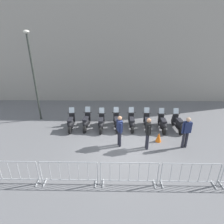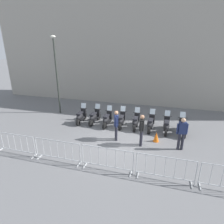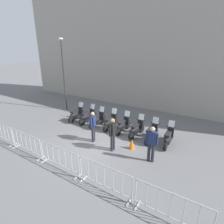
# 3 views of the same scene
# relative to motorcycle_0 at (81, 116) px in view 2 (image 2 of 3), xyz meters

# --- Properties ---
(ground_plane) EXTENTS (120.00, 120.00, 0.00)m
(ground_plane) POSITION_rel_motorcycle_0_xyz_m (3.20, -2.16, -0.45)
(ground_plane) COLOR slate
(building_facade) EXTENTS (28.09, 3.89, 11.48)m
(building_facade) POSITION_rel_motorcycle_0_xyz_m (3.65, 6.29, 5.29)
(building_facade) COLOR #9E998E
(building_facade) RESTS_ON ground
(motorcycle_0) EXTENTS (0.56, 1.72, 1.24)m
(motorcycle_0) POSITION_rel_motorcycle_0_xyz_m (0.00, 0.00, 0.00)
(motorcycle_0) COLOR black
(motorcycle_0) RESTS_ON ground
(motorcycle_1) EXTENTS (0.59, 1.72, 1.24)m
(motorcycle_1) POSITION_rel_motorcycle_0_xyz_m (0.94, 0.08, 0.00)
(motorcycle_1) COLOR black
(motorcycle_1) RESTS_ON ground
(motorcycle_2) EXTENTS (0.56, 1.73, 1.24)m
(motorcycle_2) POSITION_rel_motorcycle_0_xyz_m (1.89, -0.11, 0.00)
(motorcycle_2) COLOR black
(motorcycle_2) RESTS_ON ground
(motorcycle_3) EXTENTS (0.56, 1.72, 1.24)m
(motorcycle_3) POSITION_rel_motorcycle_0_xyz_m (2.84, -0.04, 0.00)
(motorcycle_3) COLOR black
(motorcycle_3) RESTS_ON ground
(motorcycle_4) EXTENTS (0.56, 1.72, 1.24)m
(motorcycle_4) POSITION_rel_motorcycle_0_xyz_m (3.78, -0.09, 0.00)
(motorcycle_4) COLOR black
(motorcycle_4) RESTS_ON ground
(motorcycle_5) EXTENTS (0.59, 1.72, 1.24)m
(motorcycle_5) POSITION_rel_motorcycle_0_xyz_m (4.72, -0.18, 0.00)
(motorcycle_5) COLOR black
(motorcycle_5) RESTS_ON ground
(motorcycle_6) EXTENTS (0.56, 1.73, 1.24)m
(motorcycle_6) POSITION_rel_motorcycle_0_xyz_m (5.67, -0.31, 0.00)
(motorcycle_6) COLOR black
(motorcycle_6) RESTS_ON ground
(motorcycle_7) EXTENTS (0.56, 1.72, 1.24)m
(motorcycle_7) POSITION_rel_motorcycle_0_xyz_m (6.62, -0.36, 0.00)
(motorcycle_7) COLOR black
(motorcycle_7) RESTS_ON ground
(barrier_segment_0) EXTENTS (2.27, 0.55, 1.07)m
(barrier_segment_0) POSITION_rel_motorcycle_0_xyz_m (-1.63, -4.43, 0.07)
(barrier_segment_0) COLOR #B2B5B7
(barrier_segment_0) RESTS_ON ground
(barrier_segment_1) EXTENTS (2.27, 0.55, 1.07)m
(barrier_segment_1) POSITION_rel_motorcycle_0_xyz_m (0.72, -4.56, 0.07)
(barrier_segment_1) COLOR #B2B5B7
(barrier_segment_1) RESTS_ON ground
(barrier_segment_2) EXTENTS (2.27, 0.55, 1.07)m
(barrier_segment_2) POSITION_rel_motorcycle_0_xyz_m (3.06, -4.68, 0.07)
(barrier_segment_2) COLOR #B2B5B7
(barrier_segment_2) RESTS_ON ground
(barrier_segment_3) EXTENTS (2.27, 0.55, 1.07)m
(barrier_segment_3) POSITION_rel_motorcycle_0_xyz_m (5.41, -4.81, 0.07)
(barrier_segment_3) COLOR #B2B5B7
(barrier_segment_3) RESTS_ON ground
(street_lamp) EXTENTS (0.36, 0.36, 5.75)m
(street_lamp) POSITION_rel_motorcycle_0_xyz_m (-2.41, 1.56, 3.02)
(street_lamp) COLOR #2D332D
(street_lamp) RESTS_ON ground
(officer_near_row_end) EXTENTS (0.54, 0.27, 1.73)m
(officer_near_row_end) POSITION_rel_motorcycle_0_xyz_m (6.28, -2.22, 0.53)
(officer_near_row_end) COLOR #23232D
(officer_near_row_end) RESTS_ON ground
(officer_mid_plaza) EXTENTS (0.30, 0.53, 1.73)m
(officer_mid_plaza) POSITION_rel_motorcycle_0_xyz_m (2.88, -1.93, 0.53)
(officer_mid_plaza) COLOR #23232D
(officer_mid_plaza) RESTS_ON ground
(officer_by_barriers) EXTENTS (0.23, 0.55, 1.73)m
(officer_by_barriers) POSITION_rel_motorcycle_0_xyz_m (4.30, -2.24, 0.53)
(officer_by_barriers) COLOR #23232D
(officer_by_barriers) RESTS_ON ground
(traffic_cone) EXTENTS (0.32, 0.32, 0.55)m
(traffic_cone) POSITION_rel_motorcycle_0_xyz_m (5.09, -1.62, -0.18)
(traffic_cone) COLOR orange
(traffic_cone) RESTS_ON ground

